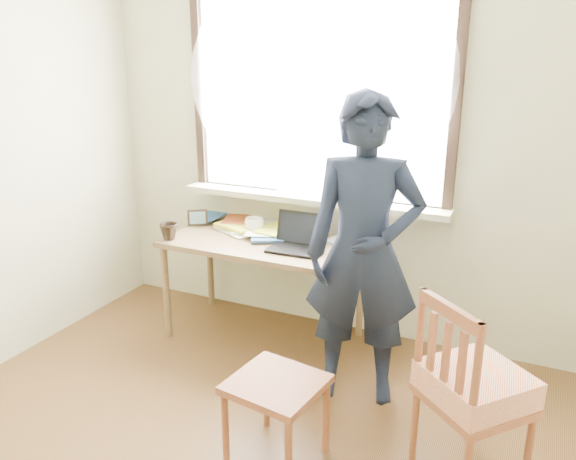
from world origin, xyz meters
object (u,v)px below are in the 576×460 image
at_px(desk, 263,251).
at_px(person, 364,253).
at_px(mug_dark, 169,232).
at_px(work_chair, 276,393).
at_px(side_chair, 473,387).
at_px(mug_white, 255,225).
at_px(laptop, 297,240).

height_order(desk, person, person).
relative_size(mug_dark, person, 0.07).
relative_size(desk, person, 0.75).
bearing_deg(desk, work_chair, -59.97).
distance_m(desk, person, 0.91).
distance_m(side_chair, person, 0.88).
bearing_deg(work_chair, desk, 120.03).
bearing_deg(mug_white, person, -28.41).
height_order(laptop, work_chair, laptop).
distance_m(desk, mug_dark, 0.63).
xyz_separation_m(mug_dark, person, (1.37, -0.14, 0.11)).
xyz_separation_m(mug_dark, work_chair, (1.18, -0.83, -0.39)).
bearing_deg(desk, mug_dark, -158.46).
xyz_separation_m(desk, laptop, (0.26, -0.03, 0.12)).
height_order(desk, mug_white, mug_white).
distance_m(mug_white, person, 1.06).
bearing_deg(mug_white, desk, -45.98).
relative_size(laptop, side_chair, 0.37).
bearing_deg(side_chair, work_chair, -164.16).
height_order(work_chair, person, person).
height_order(desk, laptop, laptop).
distance_m(laptop, person, 0.64).
xyz_separation_m(desk, mug_dark, (-0.58, -0.23, 0.13)).
bearing_deg(mug_white, work_chair, -58.12).
relative_size(desk, side_chair, 1.43).
relative_size(mug_white, person, 0.08).
xyz_separation_m(desk, person, (0.80, -0.37, 0.23)).
relative_size(work_chair, person, 0.27).
bearing_deg(mug_dark, work_chair, -34.95).
bearing_deg(laptop, work_chair, -71.24).
distance_m(desk, work_chair, 1.25).
height_order(mug_white, work_chair, mug_white).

